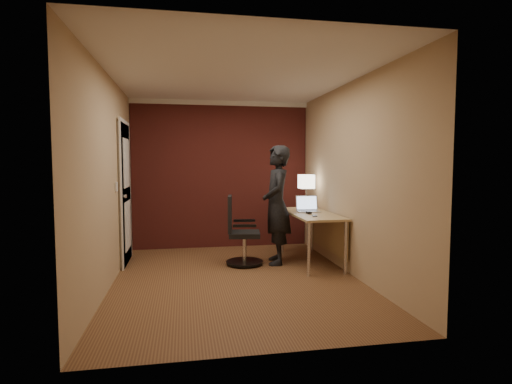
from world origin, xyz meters
The scene contains 8 objects.
room centered at (-0.27, 1.54, 1.37)m, with size 4.00×4.00×4.00m.
desk centered at (1.25, 0.64, 0.60)m, with size 0.60×1.50×0.73m.
desk_lamp centered at (1.29, 1.23, 1.15)m, with size 0.22×0.22×0.54m.
laptop centered at (1.18, 0.81, 0.79)m, with size 0.34×0.28×0.23m.
mouse centered at (1.12, 0.54, 0.75)m, with size 0.06×0.10×0.03m, color black.
phone centered at (1.11, 0.26, 0.73)m, with size 0.06×0.12×0.01m, color black.
office_chair centered at (0.14, 0.69, 0.43)m, with size 0.53×0.57×0.97m.
person centered at (0.68, 0.68, 0.85)m, with size 0.62×0.41×1.70m, color black.
Camera 1 is at (-0.63, -4.88, 1.46)m, focal length 28.00 mm.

